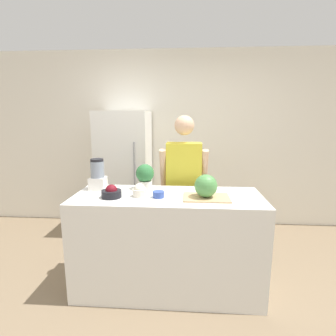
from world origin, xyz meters
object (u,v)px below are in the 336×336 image
watermelon (206,186)px  bowl_small_blue (158,194)px  person (184,187)px  blender (98,175)px  bowl_cream (140,191)px  potted_plant (145,176)px  bowl_cherries (111,193)px  refrigerator (125,173)px

watermelon → bowl_small_blue: 0.43m
person → blender: person is taller
bowl_cream → potted_plant: potted_plant is taller
bowl_cream → blender: 0.51m
bowl_cream → bowl_small_blue: bearing=-8.4°
bowl_cherries → bowl_small_blue: (0.42, 0.03, -0.02)m
watermelon → bowl_cream: size_ratio=1.60×
person → bowl_cream: (-0.39, -0.63, 0.13)m
bowl_small_blue → blender: blender is taller
bowl_cream → potted_plant: (0.01, 0.25, 0.08)m
watermelon → bowl_cherries: watermelon is taller
bowl_cream → potted_plant: size_ratio=0.51×
refrigerator → person: refrigerator is taller
watermelon → blender: size_ratio=0.66×
watermelon → blender: (-1.05, 0.23, 0.03)m
watermelon → bowl_small_blue: size_ratio=1.95×
refrigerator → bowl_cherries: size_ratio=9.63×
refrigerator → bowl_cream: size_ratio=13.62×
bowl_cherries → bowl_cream: 0.25m
potted_plant → bowl_small_blue: bearing=-59.6°
watermelon → bowl_cream: watermelon is taller
blender → potted_plant: bearing=5.6°
bowl_small_blue → person: bearing=71.4°
bowl_small_blue → bowl_cream: bearing=171.6°
refrigerator → potted_plant: size_ratio=6.89×
person → potted_plant: 0.58m
bowl_cherries → bowl_cream: size_ratio=1.41×
refrigerator → bowl_cherries: refrigerator is taller
bowl_cream → potted_plant: 0.27m
refrigerator → person: size_ratio=1.03×
blender → bowl_cream: bearing=-24.3°
blender → watermelon: bearing=-12.5°
bowl_cream → bowl_cherries: bearing=-167.1°
refrigerator → bowl_small_blue: (0.62, -1.35, 0.11)m
refrigerator → blender: bearing=-90.4°
bowl_cherries → bowl_cream: (0.24, 0.06, 0.01)m
refrigerator → bowl_cream: refrigerator is taller
bowl_cream → bowl_small_blue: 0.18m
bowl_cream → blender: (-0.45, 0.21, 0.09)m
bowl_small_blue → potted_plant: potted_plant is taller
bowl_small_blue → potted_plant: bearing=120.4°
person → bowl_small_blue: size_ratio=16.00×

